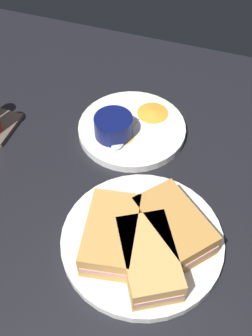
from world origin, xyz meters
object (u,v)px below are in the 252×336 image
at_px(ramekin_dark_sauce, 180,231).
at_px(spoon_by_gravy_ramekin, 121,140).
at_px(sandwich_half_extra, 174,226).
at_px(sandwich_half_far, 149,258).
at_px(spoon_by_dark_ramekin, 145,229).
at_px(ramekin_light_gravy, 113,126).
at_px(sandwich_half_near, 111,234).
at_px(plate_chips_companion, 132,129).
at_px(plate_sandwich_main, 142,240).

bearing_deg(ramekin_dark_sauce, spoon_by_gravy_ramekin, 43.11).
relative_size(sandwich_half_extra, ramekin_dark_sauce, 2.07).
bearing_deg(sandwich_half_far, sandwich_half_extra, -16.97).
distance_m(spoon_by_dark_ramekin, ramekin_light_gravy, 0.22).
height_order(sandwich_half_near, sandwich_half_far, same).
bearing_deg(plate_chips_companion, ramekin_light_gravy, 140.19).
height_order(ramekin_dark_sauce, plate_chips_companion, ramekin_dark_sauce).
relative_size(ramekin_light_gravy, spoon_by_gravy_ramekin, 0.74).
xyz_separation_m(sandwich_half_near, sandwich_half_far, (-0.02, -0.07, 0.00)).
bearing_deg(plate_chips_companion, sandwich_half_extra, -146.43).
height_order(spoon_by_dark_ramekin, ramekin_light_gravy, ramekin_light_gravy).
bearing_deg(ramekin_light_gravy, plate_sandwich_main, -148.69).
bearing_deg(sandwich_half_near, sandwich_half_far, -106.97).
height_order(sandwich_half_far, spoon_by_gravy_ramekin, sandwich_half_far).
bearing_deg(ramekin_light_gravy, spoon_by_dark_ramekin, -146.90).
relative_size(ramekin_dark_sauce, ramekin_light_gravy, 0.97).
relative_size(sandwich_half_extra, plate_chips_companion, 0.70).
distance_m(sandwich_half_far, sandwich_half_extra, 0.07).
relative_size(sandwich_half_far, sandwich_half_extra, 1.01).
relative_size(plate_sandwich_main, sandwich_half_extra, 1.75).
relative_size(plate_sandwich_main, spoon_by_dark_ramekin, 2.62).
bearing_deg(ramekin_dark_sauce, ramekin_light_gravy, 44.24).
distance_m(sandwich_half_extra, spoon_by_dark_ramekin, 0.05).
height_order(plate_sandwich_main, spoon_by_gravy_ramekin, spoon_by_gravy_ramekin).
xyz_separation_m(ramekin_light_gravy, spoon_by_gravy_ramekin, (-0.01, -0.02, -0.02)).
bearing_deg(spoon_by_gravy_ramekin, plate_chips_companion, -8.39).
bearing_deg(plate_sandwich_main, spoon_by_gravy_ramekin, 28.71).
bearing_deg(plate_chips_companion, sandwich_half_far, -156.71).
bearing_deg(spoon_by_dark_ramekin, plate_sandwich_main, -176.32).
bearing_deg(spoon_by_gravy_ramekin, sandwich_half_near, -164.29).
xyz_separation_m(spoon_by_dark_ramekin, plate_chips_companion, (0.22, 0.10, -0.01)).
height_order(spoon_by_dark_ramekin, plate_chips_companion, spoon_by_dark_ramekin).
xyz_separation_m(sandwich_half_extra, ramekin_light_gravy, (0.18, 0.17, -0.00)).
xyz_separation_m(sandwich_half_far, sandwich_half_extra, (0.07, -0.02, 0.00)).
bearing_deg(ramekin_light_gravy, ramekin_dark_sauce, -135.76).
xyz_separation_m(ramekin_dark_sauce, plate_chips_companion, (0.22, 0.15, -0.03)).
bearing_deg(sandwich_half_extra, ramekin_dark_sauce, -109.49).
bearing_deg(plate_chips_companion, plate_sandwich_main, -157.63).
height_order(plate_sandwich_main, ramekin_light_gravy, ramekin_light_gravy).
height_order(plate_sandwich_main, sandwich_half_far, sandwich_half_far).
bearing_deg(ramekin_dark_sauce, sandwich_half_extra, 70.51).
distance_m(sandwich_half_extra, ramekin_dark_sauce, 0.01).
relative_size(spoon_by_dark_ramekin, spoon_by_gravy_ramekin, 1.00).
bearing_deg(sandwich_half_far, spoon_by_dark_ramekin, 22.42).
xyz_separation_m(sandwich_half_far, spoon_by_gravy_ramekin, (0.23, 0.13, -0.02)).
bearing_deg(sandwich_half_far, ramekin_dark_sauce, -27.11).
bearing_deg(spoon_by_gravy_ramekin, sandwich_half_far, -151.42).
xyz_separation_m(sandwich_half_extra, ramekin_dark_sauce, (-0.00, -0.01, -0.00)).
relative_size(plate_sandwich_main, spoon_by_gravy_ramekin, 2.61).
xyz_separation_m(plate_sandwich_main, sandwich_half_near, (-0.02, 0.04, 0.03)).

